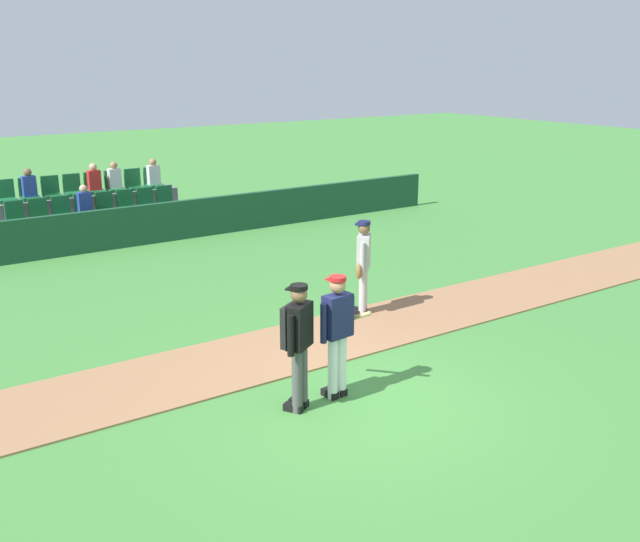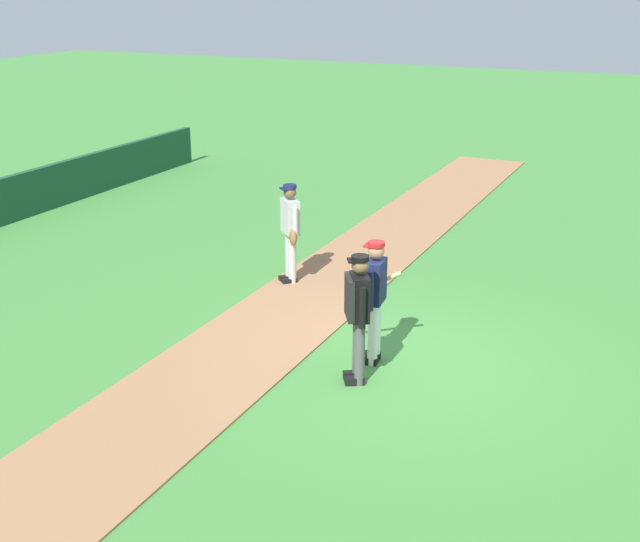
{
  "view_description": "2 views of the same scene",
  "coord_description": "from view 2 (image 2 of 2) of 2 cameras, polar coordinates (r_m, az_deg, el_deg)",
  "views": [
    {
      "loc": [
        -5.49,
        -7.16,
        4.54
      ],
      "look_at": [
        0.91,
        2.25,
        1.2
      ],
      "focal_mm": 40.7,
      "sensor_mm": 36.0,
      "label": 1
    },
    {
      "loc": [
        -9.87,
        -3.43,
        5.05
      ],
      "look_at": [
        0.35,
        1.38,
        1.04
      ],
      "focal_mm": 46.35,
      "sensor_mm": 36.0,
      "label": 2
    }
  ],
  "objects": [
    {
      "name": "ground_plane",
      "position": [
        11.61,
        5.45,
        -6.35
      ],
      "size": [
        80.0,
        80.0,
        0.0
      ],
      "primitive_type": "plane",
      "color": "#42843A"
    },
    {
      "name": "infield_dirt_path",
      "position": [
        12.43,
        -4.1,
        -4.42
      ],
      "size": [
        28.0,
        1.91,
        0.03
      ],
      "primitive_type": "cube",
      "color": "#9E704C",
      "rests_on": "ground"
    },
    {
      "name": "batter_navy_jersey",
      "position": [
        11.24,
        3.8,
        -1.81
      ],
      "size": [
        0.72,
        0.75,
        1.76
      ],
      "color": "white",
      "rests_on": "ground"
    },
    {
      "name": "umpire_home_plate",
      "position": [
        10.66,
        2.62,
        -2.82
      ],
      "size": [
        0.54,
        0.46,
        1.76
      ],
      "color": "#4C4C4C",
      "rests_on": "ground"
    },
    {
      "name": "runner_grey_jersey",
      "position": [
        14.24,
        -2.06,
        2.84
      ],
      "size": [
        0.55,
        0.51,
        1.76
      ],
      "color": "#B2B2B2",
      "rests_on": "ground"
    }
  ]
}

